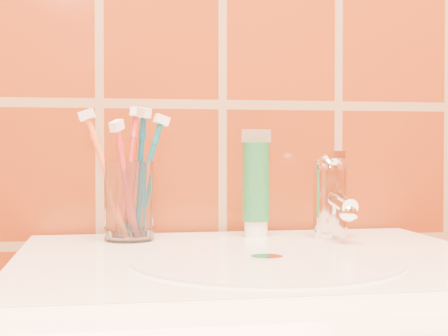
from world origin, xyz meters
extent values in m
cube|color=white|center=(0.00, 0.96, 0.77)|extent=(0.56, 0.46, 0.16)
cylinder|color=silver|center=(0.00, 0.91, 0.85)|extent=(0.30, 0.30, 0.00)
cylinder|color=white|center=(0.00, 0.91, 0.85)|extent=(0.04, 0.04, 0.00)
cylinder|color=white|center=(-0.14, 1.11, 0.90)|extent=(0.08, 0.08, 0.11)
cylinder|color=white|center=(0.04, 1.12, 0.86)|extent=(0.03, 0.03, 0.02)
cylinder|color=#165E2E|center=(0.04, 1.12, 0.93)|extent=(0.04, 0.04, 0.11)
cube|color=beige|center=(0.04, 1.12, 0.99)|extent=(0.04, 0.01, 0.02)
cylinder|color=white|center=(0.14, 1.09, 0.90)|extent=(0.05, 0.05, 0.09)
sphere|color=white|center=(0.14, 1.09, 0.94)|extent=(0.05, 0.05, 0.05)
cylinder|color=white|center=(0.14, 1.06, 0.91)|extent=(0.02, 0.09, 0.03)
cube|color=white|center=(0.14, 1.08, 0.96)|extent=(0.02, 0.06, 0.01)
camera|label=1|loc=(-0.17, 0.18, 0.97)|focal=55.00mm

